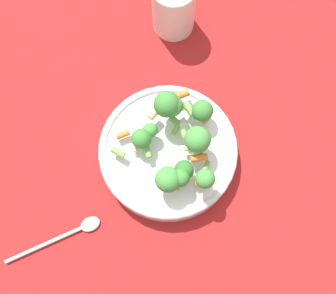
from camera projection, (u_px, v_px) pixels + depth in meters
ground_plane at (168, 155)px, 0.76m from camera, size 3.00×3.00×0.00m
bowl at (168, 152)px, 0.73m from camera, size 0.26×0.26×0.05m
pasta_salad at (178, 138)px, 0.68m from camera, size 0.20×0.20×0.08m
cup at (174, 7)px, 0.78m from camera, size 0.09×0.09×0.12m
spoon at (70, 233)px, 0.71m from camera, size 0.18×0.03×0.01m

